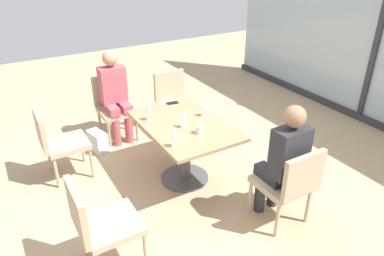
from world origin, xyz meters
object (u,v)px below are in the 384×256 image
(cell_phone_on_table, at_px, (172,103))
(handbag_0, at_px, (98,141))
(wine_glass_1, at_px, (174,135))
(wine_glass_0, at_px, (184,116))
(wine_glass_3, at_px, (149,109))
(dining_table_main, at_px, (184,139))
(chair_front_left, at_px, (57,140))
(chair_side_end, at_px, (114,104))
(chair_front_right, at_px, (99,222))
(person_side_end, at_px, (115,93))
(person_far_right, at_px, (284,158))
(chair_far_left, at_px, (174,99))
(coffee_cup, at_px, (200,130))
(wine_glass_2, at_px, (204,105))
(chair_far_right, at_px, (289,182))

(cell_phone_on_table, relative_size, handbag_0, 0.48)
(wine_glass_1, relative_size, cell_phone_on_table, 1.28)
(wine_glass_0, distance_m, cell_phone_on_table, 0.68)
(wine_glass_3, bearing_deg, dining_table_main, 46.04)
(chair_front_left, bearing_deg, handbag_0, 124.27)
(wine_glass_0, bearing_deg, chair_side_end, -169.64)
(chair_front_right, xyz_separation_m, wine_glass_3, (-1.06, 0.93, 0.37))
(person_side_end, height_order, wine_glass_3, person_side_end)
(chair_front_left, bearing_deg, person_far_right, 43.15)
(wine_glass_0, bearing_deg, chair_far_left, 156.84)
(person_side_end, relative_size, cell_phone_on_table, 8.75)
(chair_front_left, bearing_deg, chair_side_end, 126.27)
(chair_far_left, relative_size, coffee_cup, 9.67)
(chair_front_right, xyz_separation_m, wine_glass_2, (-0.83, 1.52, 0.37))
(chair_far_right, height_order, person_side_end, person_side_end)
(chair_far_right, height_order, cell_phone_on_table, chair_far_right)
(wine_glass_2, relative_size, wine_glass_3, 1.00)
(wine_glass_0, bearing_deg, wine_glass_2, 111.16)
(chair_side_end, bearing_deg, chair_far_right, 17.23)
(chair_side_end, distance_m, handbag_0, 0.59)
(chair_far_left, height_order, person_side_end, person_side_end)
(dining_table_main, height_order, person_side_end, person_side_end)
(dining_table_main, relative_size, wine_glass_0, 6.87)
(chair_far_left, height_order, person_far_right, person_far_right)
(wine_glass_0, bearing_deg, chair_front_left, -125.82)
(wine_glass_2, distance_m, cell_phone_on_table, 0.54)
(chair_front_left, relative_size, handbag_0, 2.90)
(handbag_0, bearing_deg, chair_front_right, -28.90)
(dining_table_main, height_order, chair_front_left, chair_front_left)
(wine_glass_0, bearing_deg, cell_phone_on_table, 163.11)
(handbag_0, bearing_deg, wine_glass_2, 28.76)
(chair_side_end, height_order, wine_glass_1, wine_glass_1)
(chair_far_left, xyz_separation_m, wine_glass_2, (1.10, -0.19, 0.37))
(chair_side_end, height_order, chair_far_left, same)
(chair_side_end, relative_size, chair_front_left, 1.00)
(chair_front_left, bearing_deg, wine_glass_0, 54.18)
(wine_glass_0, height_order, cell_phone_on_table, wine_glass_0)
(wine_glass_2, height_order, coffee_cup, wine_glass_2)
(dining_table_main, xyz_separation_m, wine_glass_2, (-0.05, 0.29, 0.32))
(chair_front_left, xyz_separation_m, person_far_right, (1.82, 1.71, 0.20))
(person_side_end, bearing_deg, person_far_right, 18.71)
(dining_table_main, height_order, chair_far_right, chair_far_right)
(wine_glass_2, bearing_deg, dining_table_main, -79.53)
(person_far_right, bearing_deg, cell_phone_on_table, -168.26)
(chair_front_right, relative_size, person_side_end, 0.69)
(handbag_0, bearing_deg, wine_glass_0, 14.49)
(dining_table_main, relative_size, chair_far_right, 1.46)
(chair_far_left, bearing_deg, chair_side_end, -109.31)
(chair_side_end, xyz_separation_m, wine_glass_0, (1.51, 0.28, 0.37))
(wine_glass_1, bearing_deg, chair_front_right, -66.67)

